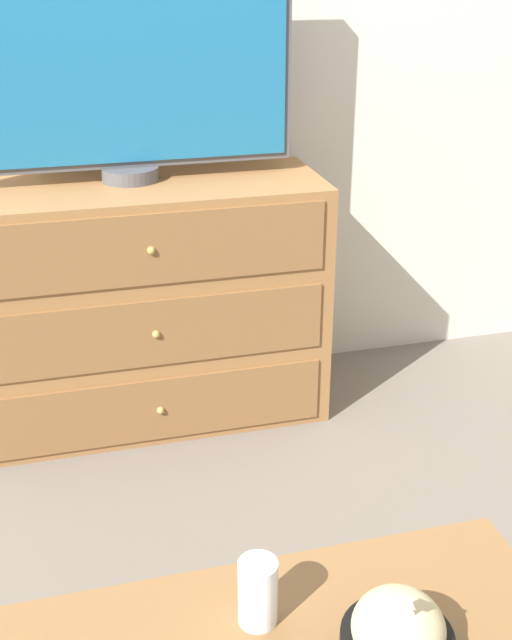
% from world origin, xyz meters
% --- Properties ---
extents(ground_plane, '(12.00, 12.00, 0.00)m').
position_xyz_m(ground_plane, '(0.00, 0.00, 0.00)').
color(ground_plane, '#70665B').
extents(wall_back, '(12.00, 0.05, 2.60)m').
position_xyz_m(wall_back, '(0.00, 0.03, 1.30)').
color(wall_back, silver).
rests_on(wall_back, ground_plane).
extents(dresser, '(1.14, 0.45, 0.81)m').
position_xyz_m(dresser, '(0.05, -0.25, 0.40)').
color(dresser, '#9E6B3D').
rests_on(dresser, ground_plane).
extents(tv, '(1.02, 0.18, 0.69)m').
position_xyz_m(tv, '(0.03, -0.19, 1.16)').
color(tv, '#515156').
rests_on(tv, dresser).
extents(takeout_bowl, '(0.18, 0.18, 0.17)m').
position_xyz_m(takeout_bowl, '(0.23, -1.83, 0.51)').
color(takeout_bowl, black).
rests_on(takeout_bowl, coffee_table).
extents(drink_cup, '(0.07, 0.07, 0.12)m').
position_xyz_m(drink_cup, '(0.04, -1.70, 0.52)').
color(drink_cup, '#9E6638').
rests_on(drink_cup, coffee_table).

